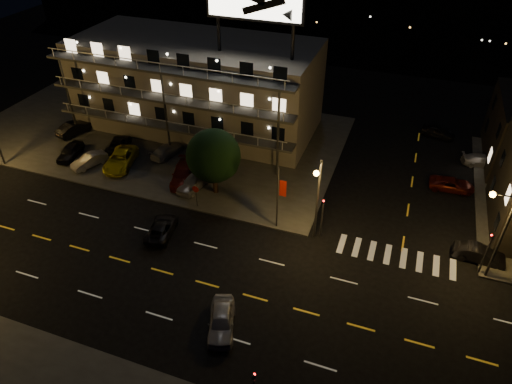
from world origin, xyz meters
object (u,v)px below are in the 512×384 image
(lot_car_4, at_px, (194,182))
(side_car_0, at_px, (479,254))
(lot_car_7, at_px, (167,150))
(tree, at_px, (213,157))
(lot_car_2, at_px, (120,159))
(road_car_east, at_px, (221,320))
(road_car_west, at_px, (161,228))

(lot_car_4, relative_size, side_car_0, 1.06)
(lot_car_7, distance_m, side_car_0, 32.67)
(tree, bearing_deg, lot_car_2, 175.25)
(lot_car_2, height_order, side_car_0, lot_car_2)
(lot_car_4, distance_m, side_car_0, 26.58)
(lot_car_2, bearing_deg, lot_car_7, 30.35)
(road_car_east, relative_size, road_car_west, 1.00)
(lot_car_2, xyz_separation_m, lot_car_7, (3.64, 3.59, -0.13))
(lot_car_7, bearing_deg, road_car_west, 127.17)
(side_car_0, relative_size, road_car_east, 0.93)
(lot_car_4, height_order, road_car_east, lot_car_4)
(lot_car_4, distance_m, road_car_west, 7.15)
(side_car_0, bearing_deg, road_car_west, 106.02)
(road_car_west, bearing_deg, side_car_0, -177.74)
(lot_car_2, distance_m, side_car_0, 35.85)
(road_car_east, bearing_deg, tree, 96.68)
(lot_car_4, height_order, lot_car_7, lot_car_4)
(tree, xyz_separation_m, road_car_east, (7.04, -14.68, -3.43))
(lot_car_2, xyz_separation_m, road_car_west, (9.53, -8.19, -0.30))
(lot_car_2, height_order, lot_car_7, lot_car_2)
(tree, distance_m, road_car_east, 16.64)
(lot_car_7, bearing_deg, road_car_east, 138.34)
(lot_car_2, distance_m, lot_car_7, 5.12)
(lot_car_7, bearing_deg, lot_car_2, 55.24)
(lot_car_7, xyz_separation_m, road_car_west, (5.89, -11.79, -0.17))
(side_car_0, height_order, road_car_east, road_car_east)
(lot_car_7, distance_m, road_car_east, 24.32)
(side_car_0, bearing_deg, tree, 90.22)
(lot_car_4, xyz_separation_m, road_car_east, (9.30, -14.58, -0.14))
(lot_car_4, height_order, side_car_0, lot_car_4)
(lot_car_4, distance_m, road_car_east, 17.29)
(lot_car_2, height_order, road_car_west, lot_car_2)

